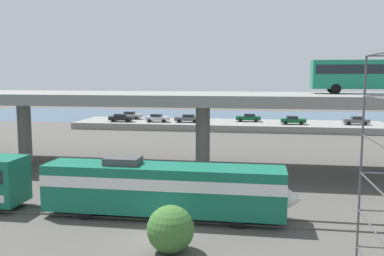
# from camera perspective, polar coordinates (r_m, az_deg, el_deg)

# --- Properties ---
(ground_plane) EXTENTS (260.00, 260.00, 0.00)m
(ground_plane) POSITION_cam_1_polar(r_m,az_deg,el_deg) (26.20, -4.68, -14.87)
(ground_plane) COLOR #4C4944
(rail_strip_near) EXTENTS (110.00, 0.12, 0.12)m
(rail_strip_near) POSITION_cam_1_polar(r_m,az_deg,el_deg) (29.15, -3.11, -12.42)
(rail_strip_near) COLOR #59544C
(rail_strip_near) RESTS_ON ground_plane
(rail_strip_far) EXTENTS (110.00, 0.12, 0.12)m
(rail_strip_far) POSITION_cam_1_polar(r_m,az_deg,el_deg) (30.51, -2.51, -11.51)
(rail_strip_far) COLOR #59544C
(rail_strip_far) RESTS_ON ground_plane
(train_locomotive) EXTENTS (17.77, 3.04, 4.18)m
(train_locomotive) POSITION_cam_1_polar(r_m,az_deg,el_deg) (29.15, -2.34, -8.02)
(train_locomotive) COLOR #14664C
(train_locomotive) RESTS_ON ground_plane
(highway_overpass) EXTENTS (96.00, 11.46, 7.98)m
(highway_overpass) POSITION_cam_1_polar(r_m,az_deg,el_deg) (44.05, 1.49, 3.69)
(highway_overpass) COLOR gray
(highway_overpass) RESTS_ON ground_plane
(transit_bus_on_overpass) EXTENTS (12.00, 2.68, 3.40)m
(transit_bus_on_overpass) POSITION_cam_1_polar(r_m,az_deg,el_deg) (46.66, 23.26, 6.82)
(transit_bus_on_overpass) COLOR #197A56
(transit_bus_on_overpass) RESTS_ON highway_overpass
(pier_parking_lot) EXTENTS (57.08, 12.09, 1.20)m
(pier_parking_lot) POSITION_cam_1_polar(r_m,az_deg,el_deg) (79.33, 4.88, 0.40)
(pier_parking_lot) COLOR gray
(pier_parking_lot) RESTS_ON ground_plane
(parked_car_0) EXTENTS (4.51, 1.97, 1.50)m
(parked_car_0) POSITION_cam_1_polar(r_m,az_deg,el_deg) (85.06, -8.36, 1.73)
(parked_car_0) COLOR #9E998C
(parked_car_0) RESTS_ON pier_parking_lot
(parked_car_1) EXTENTS (4.63, 1.93, 1.50)m
(parked_car_1) POSITION_cam_1_polar(r_m,az_deg,el_deg) (80.15, 7.68, 1.42)
(parked_car_1) COLOR #0C4C26
(parked_car_1) RESTS_ON pier_parking_lot
(parked_car_2) EXTENTS (4.38, 1.95, 1.50)m
(parked_car_2) POSITION_cam_1_polar(r_m,az_deg,el_deg) (78.97, -4.73, 1.37)
(parked_car_2) COLOR #B7B7BC
(parked_car_2) RESTS_ON pier_parking_lot
(parked_car_3) EXTENTS (4.52, 1.95, 1.50)m
(parked_car_3) POSITION_cam_1_polar(r_m,az_deg,el_deg) (80.23, -9.59, 1.39)
(parked_car_3) COLOR black
(parked_car_3) RESTS_ON pier_parking_lot
(parked_car_4) EXTENTS (4.66, 1.89, 1.50)m
(parked_car_4) POSITION_cam_1_polar(r_m,az_deg,el_deg) (78.10, -0.59, 1.33)
(parked_car_4) COLOR #515459
(parked_car_4) RESTS_ON pier_parking_lot
(parked_car_5) EXTENTS (4.39, 1.84, 1.50)m
(parked_car_5) POSITION_cam_1_polar(r_m,az_deg,el_deg) (77.11, 13.53, 1.06)
(parked_car_5) COLOR #0C4C26
(parked_car_5) RESTS_ON pier_parking_lot
(parked_car_6) EXTENTS (4.37, 1.93, 1.50)m
(parked_car_6) POSITION_cam_1_polar(r_m,az_deg,el_deg) (79.83, 21.39, 0.97)
(parked_car_6) COLOR #515459
(parked_car_6) RESTS_ON pier_parking_lot
(harbor_water) EXTENTS (140.00, 36.00, 0.01)m
(harbor_water) POSITION_cam_1_polar(r_m,az_deg,el_deg) (102.21, 5.86, 1.54)
(harbor_water) COLOR #385B7A
(harbor_water) RESTS_ON ground_plane
(shrub_right) EXTENTS (2.66, 2.66, 2.66)m
(shrub_right) POSITION_cam_1_polar(r_m,az_deg,el_deg) (24.03, -2.93, -13.53)
(shrub_right) COLOR #39692D
(shrub_right) RESTS_ON ground_plane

